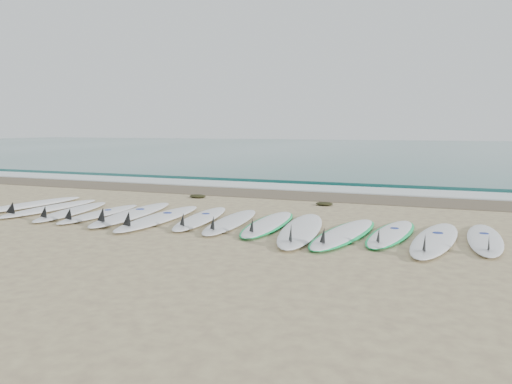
% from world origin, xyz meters
% --- Properties ---
extents(ground, '(120.00, 120.00, 0.00)m').
position_xyz_m(ground, '(0.00, 0.00, 0.00)').
color(ground, tan).
extents(ocean, '(120.00, 55.00, 0.03)m').
position_xyz_m(ocean, '(0.00, 32.50, 0.01)').
color(ocean, '#276562').
rests_on(ocean, ground).
extents(wet_sand_band, '(120.00, 1.80, 0.01)m').
position_xyz_m(wet_sand_band, '(0.00, 4.10, 0.01)').
color(wet_sand_band, brown).
rests_on(wet_sand_band, ground).
extents(foam_band, '(120.00, 1.40, 0.04)m').
position_xyz_m(foam_band, '(0.00, 5.50, 0.02)').
color(foam_band, silver).
rests_on(foam_band, ground).
extents(wave_crest, '(120.00, 1.00, 0.10)m').
position_xyz_m(wave_crest, '(0.00, 7.00, 0.05)').
color(wave_crest, '#276562').
rests_on(wave_crest, ground).
extents(surfboard_0, '(0.86, 2.84, 0.36)m').
position_xyz_m(surfboard_0, '(-4.46, 0.09, 0.06)').
color(surfboard_0, white).
rests_on(surfboard_0, ground).
extents(surfboard_1, '(0.63, 2.58, 0.33)m').
position_xyz_m(surfboard_1, '(-3.72, -0.02, 0.06)').
color(surfboard_1, white).
rests_on(surfboard_1, ground).
extents(surfboard_2, '(0.92, 2.50, 0.31)m').
position_xyz_m(surfboard_2, '(-3.03, -0.15, 0.05)').
color(surfboard_2, white).
rests_on(surfboard_2, ground).
extents(surfboard_3, '(0.51, 2.33, 0.30)m').
position_xyz_m(surfboard_3, '(-2.36, -0.16, 0.05)').
color(surfboard_3, white).
rests_on(surfboard_3, ground).
extents(surfboard_4, '(0.90, 2.92, 0.37)m').
position_xyz_m(surfboard_4, '(-1.72, -0.01, 0.06)').
color(surfboard_4, white).
rests_on(surfboard_4, ground).
extents(surfboard_5, '(0.70, 2.84, 0.36)m').
position_xyz_m(surfboard_5, '(-1.03, -0.17, 0.06)').
color(surfboard_5, white).
rests_on(surfboard_5, ground).
extents(surfboard_6, '(0.87, 2.56, 0.32)m').
position_xyz_m(surfboard_6, '(-0.31, 0.11, 0.06)').
color(surfboard_6, white).
rests_on(surfboard_6, ground).
extents(surfboard_7, '(0.77, 2.55, 0.32)m').
position_xyz_m(surfboard_7, '(0.32, 0.01, 0.06)').
color(surfboard_7, white).
rests_on(surfboard_7, ground).
extents(surfboard_8, '(0.76, 2.54, 0.32)m').
position_xyz_m(surfboard_8, '(0.99, 0.10, 0.05)').
color(surfboard_8, white).
rests_on(surfboard_8, ground).
extents(surfboard_9, '(1.01, 2.96, 0.37)m').
position_xyz_m(surfboard_9, '(1.68, -0.24, 0.06)').
color(surfboard_9, white).
rests_on(surfboard_9, ground).
extents(surfboard_10, '(0.93, 2.67, 0.33)m').
position_xyz_m(surfboard_10, '(2.37, -0.22, 0.05)').
color(surfboard_10, white).
rests_on(surfboard_10, ground).
extents(surfboard_11, '(0.80, 2.39, 0.30)m').
position_xyz_m(surfboard_11, '(3.05, 0.08, 0.04)').
color(surfboard_11, white).
rests_on(surfboard_11, ground).
extents(surfboard_12, '(0.85, 2.74, 0.34)m').
position_xyz_m(surfboard_12, '(3.70, -0.19, 0.06)').
color(surfboard_12, white).
rests_on(surfboard_12, ground).
extents(surfboard_13, '(0.51, 2.37, 0.30)m').
position_xyz_m(surfboard_13, '(4.40, 0.12, 0.05)').
color(surfboard_13, white).
rests_on(surfboard_13, ground).
extents(seaweed_near, '(0.41, 0.32, 0.08)m').
position_xyz_m(seaweed_near, '(-1.78, 2.78, 0.04)').
color(seaweed_near, black).
rests_on(seaweed_near, ground).
extents(seaweed_far, '(0.38, 0.29, 0.07)m').
position_xyz_m(seaweed_far, '(1.35, 2.73, 0.04)').
color(seaweed_far, black).
rests_on(seaweed_far, ground).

